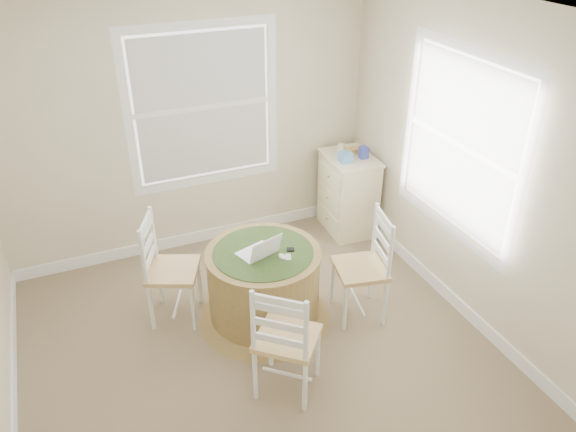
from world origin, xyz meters
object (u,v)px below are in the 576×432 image
chair_near (287,338)px  chair_right (360,268)px  laptop (259,252)px  corner_chest (348,194)px  round_table (264,282)px  chair_left (173,270)px

chair_near → chair_right: 1.03m
laptop → corner_chest: size_ratio=0.42×
round_table → laptop: (-0.04, -0.02, 0.33)m
round_table → chair_near: chair_near is taller
chair_right → corner_chest: chair_right is taller
round_table → chair_near: size_ratio=1.18×
laptop → corner_chest: 1.76m
round_table → chair_right: size_ratio=1.18×
round_table → chair_left: bearing=174.3°
round_table → chair_left: chair_left is taller
chair_left → laptop: size_ratio=2.65×
round_table → chair_right: chair_right is taller
chair_right → chair_left: bearing=-100.6°
laptop → corner_chest: bearing=-161.4°
chair_left → chair_near: same height
chair_near → chair_right: same height
chair_near → laptop: (0.09, 0.78, 0.22)m
chair_right → laptop: (-0.80, 0.25, 0.22)m
chair_left → chair_right: size_ratio=1.00×
chair_right → corner_chest: (0.59, 1.29, -0.05)m
chair_near → laptop: 0.81m
chair_near → corner_chest: (1.47, 1.82, -0.05)m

